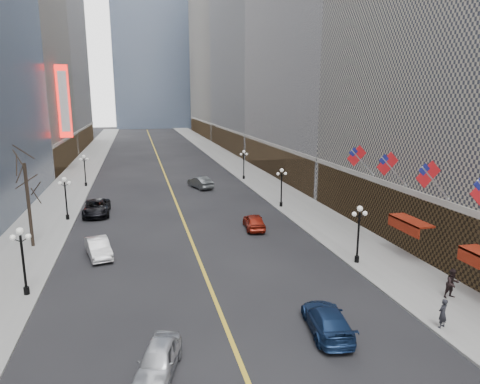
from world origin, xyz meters
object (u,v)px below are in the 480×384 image
streetlamp_west_1 (22,254)px  car_nb_far (97,208)px  car_nb_mid (98,248)px  streetlamp_east_3 (244,161)px  car_sb_mid (254,221)px  ped_ne_corner (443,313)px  streetlamp_east_2 (282,183)px  streetlamp_west_3 (85,167)px  car_sb_near (327,320)px  car_nb_near (158,360)px  car_sb_far (200,182)px  streetlamp_east_1 (359,228)px  streetlamp_west_2 (66,194)px

streetlamp_west_1 → car_nb_far: size_ratio=0.76×
streetlamp_west_1 → car_nb_mid: (4.00, 6.35, -2.15)m
streetlamp_east_3 → streetlamp_west_1: (-23.60, -36.00, 0.00)m
car_nb_far → car_sb_mid: size_ratio=1.32×
streetlamp_west_1 → ped_ne_corner: bearing=-22.9°
streetlamp_east_2 → car_sb_mid: streetlamp_east_2 is taller
streetlamp_west_3 → ped_ne_corner: (23.40, -45.89, -1.90)m
streetlamp_west_1 → ped_ne_corner: size_ratio=2.67×
streetlamp_west_1 → car_sb_near: 19.27m
car_nb_near → car_sb_near: size_ratio=0.84×
streetlamp_east_2 → car_nb_far: size_ratio=0.76×
streetlamp_west_1 → car_sb_far: streetlamp_west_1 is taller
streetlamp_west_1 → car_nb_far: 20.01m
streetlamp_east_2 → streetlamp_east_1: bearing=-90.0°
streetlamp_west_3 → car_nb_far: size_ratio=0.76×
streetlamp_east_3 → car_nb_far: 26.50m
streetlamp_west_1 → streetlamp_west_3: size_ratio=1.00×
car_nb_mid → ped_ne_corner: 25.30m
car_sb_far → car_nb_near: bearing=60.5°
streetlamp_west_2 → car_nb_near: 29.29m
car_sb_near → car_sb_far: car_sb_far is taller
streetlamp_east_2 → streetlamp_west_1: bearing=-142.7°
car_nb_mid → car_sb_mid: bearing=3.6°
streetlamp_west_2 → car_sb_mid: size_ratio=1.01×
streetlamp_east_2 → car_sb_mid: 9.34m
streetlamp_west_1 → car_sb_mid: streetlamp_west_1 is taller
streetlamp_east_2 → streetlamp_west_1: (-23.60, -18.00, 0.00)m
streetlamp_west_1 → car_sb_mid: (18.26, 10.64, -2.14)m
streetlamp_west_3 → car_sb_mid: size_ratio=1.01×
car_nb_near → car_sb_far: (8.09, 41.31, 0.12)m
streetlamp_west_2 → car_sb_far: bearing=39.5°
car_sb_mid → car_sb_far: size_ratio=0.88×
car_sb_mid → car_sb_far: 20.68m
streetlamp_east_1 → car_sb_near: bearing=-127.1°
car_sb_near → ped_ne_corner: ped_ne_corner is taller
car_nb_near → car_nb_mid: (-3.90, 16.48, 0.03)m
streetlamp_west_2 → car_sb_near: (17.10, -26.61, -2.17)m
car_nb_mid → car_nb_far: 13.41m
car_nb_near → car_nb_mid: bearing=120.1°
streetlamp_west_3 → car_sb_far: bearing=-16.8°
streetlamp_west_2 → car_sb_near: bearing=-57.3°
car_nb_near → car_sb_near: bearing=26.2°
streetlamp_east_3 → streetlamp_west_2: bearing=-142.7°
car_sb_far → ped_ne_corner: (7.42, -41.08, 0.16)m
streetlamp_east_1 → car_sb_mid: bearing=116.6°
streetlamp_east_1 → streetlamp_west_2: 29.68m
streetlamp_east_2 → car_nb_near: streetlamp_east_2 is taller
car_nb_near → car_sb_near: 9.33m
streetlamp_west_2 → car_sb_mid: (18.26, -7.36, -2.14)m
streetlamp_west_3 → streetlamp_east_1: bearing=-56.8°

